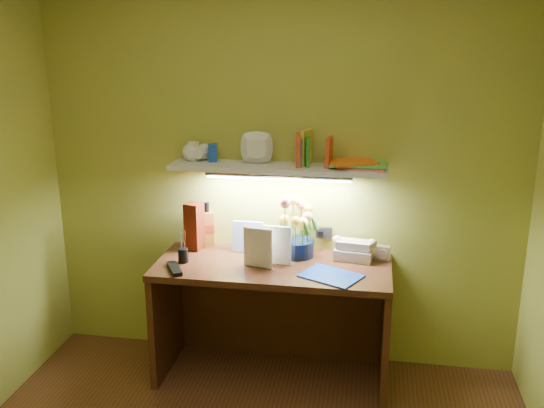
{
  "coord_description": "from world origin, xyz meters",
  "views": [
    {
      "loc": [
        0.56,
        -2.13,
        2.09
      ],
      "look_at": [
        -0.03,
        1.35,
        1.08
      ],
      "focal_mm": 40.0,
      "sensor_mm": 36.0,
      "label": 1
    }
  ],
  "objects_px": {
    "desk_clock": "(382,253)",
    "telephone": "(354,248)",
    "whisky_bottle": "(207,224)",
    "desk": "(273,321)",
    "flower_bouquet": "(298,228)"
  },
  "relations": [
    {
      "from": "desk_clock",
      "to": "telephone",
      "type": "bearing_deg",
      "value": -169.5
    },
    {
      "from": "desk_clock",
      "to": "whisky_bottle",
      "type": "height_order",
      "value": "whisky_bottle"
    },
    {
      "from": "telephone",
      "to": "desk_clock",
      "type": "bearing_deg",
      "value": 9.56
    },
    {
      "from": "telephone",
      "to": "whisky_bottle",
      "type": "xyz_separation_m",
      "value": [
        -0.94,
        0.07,
        0.08
      ]
    },
    {
      "from": "whisky_bottle",
      "to": "desk_clock",
      "type": "bearing_deg",
      "value": -3.61
    },
    {
      "from": "desk_clock",
      "to": "whisky_bottle",
      "type": "distance_m",
      "value": 1.12
    },
    {
      "from": "telephone",
      "to": "desk_clock",
      "type": "height_order",
      "value": "telephone"
    },
    {
      "from": "desk",
      "to": "desk_clock",
      "type": "bearing_deg",
      "value": 15.65
    },
    {
      "from": "flower_bouquet",
      "to": "telephone",
      "type": "xyz_separation_m",
      "value": [
        0.35,
        0.01,
        -0.11
      ]
    },
    {
      "from": "telephone",
      "to": "desk_clock",
      "type": "xyz_separation_m",
      "value": [
        0.17,
        0.0,
        -0.02
      ]
    },
    {
      "from": "flower_bouquet",
      "to": "whisky_bottle",
      "type": "relative_size",
      "value": 1.24
    },
    {
      "from": "telephone",
      "to": "desk",
      "type": "bearing_deg",
      "value": -151.52
    },
    {
      "from": "desk",
      "to": "whisky_bottle",
      "type": "xyz_separation_m",
      "value": [
        -0.47,
        0.25,
        0.52
      ]
    },
    {
      "from": "flower_bouquet",
      "to": "desk_clock",
      "type": "xyz_separation_m",
      "value": [
        0.52,
        0.01,
        -0.14
      ]
    },
    {
      "from": "desk_clock",
      "to": "whisky_bottle",
      "type": "xyz_separation_m",
      "value": [
        -1.11,
        0.07,
        0.1
      ]
    }
  ]
}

